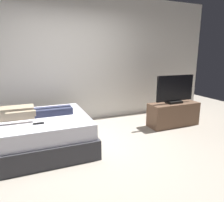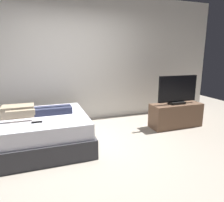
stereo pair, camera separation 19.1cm
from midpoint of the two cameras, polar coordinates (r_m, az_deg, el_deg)
ground_plane at (r=3.24m, az=-3.43°, el=-14.95°), size 10.00×10.00×0.00m
back_wall at (r=4.74m, az=-5.16°, el=11.52°), size 6.40×0.10×2.80m
bed at (r=3.58m, az=-21.28°, el=-8.43°), size 1.99×1.48×0.54m
person at (r=3.52m, az=-21.27°, el=-2.66°), size 1.26×0.46×0.18m
remote at (r=3.15m, az=-18.59°, el=-5.62°), size 0.15×0.04×0.02m
tv_stand at (r=4.58m, az=18.50°, el=-3.78°), size 1.10×0.40×0.50m
tv at (r=4.46m, az=19.00°, el=2.82°), size 0.88×0.20×0.59m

